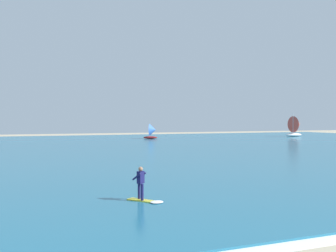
% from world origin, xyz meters
% --- Properties ---
extents(ocean, '(160.00, 90.00, 0.10)m').
position_xyz_m(ocean, '(0.00, 50.02, 0.05)').
color(ocean, '#236B89').
rests_on(ocean, ground).
extents(kitesurfer, '(1.60, 1.92, 1.67)m').
position_xyz_m(kitesurfer, '(-3.15, 12.73, 0.70)').
color(kitesurfer, yellow).
rests_on(kitesurfer, ocean).
extents(sailboat_center_horizon, '(4.53, 3.83, 5.30)m').
position_xyz_m(sailboat_center_horizon, '(53.29, 68.30, 2.53)').
color(sailboat_center_horizon, white).
rests_on(sailboat_center_horizon, ocean).
extents(sailboat_heeled_over, '(3.10, 2.79, 3.44)m').
position_xyz_m(sailboat_heeled_over, '(18.79, 70.91, 1.68)').
color(sailboat_heeled_over, maroon).
rests_on(sailboat_heeled_over, ocean).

